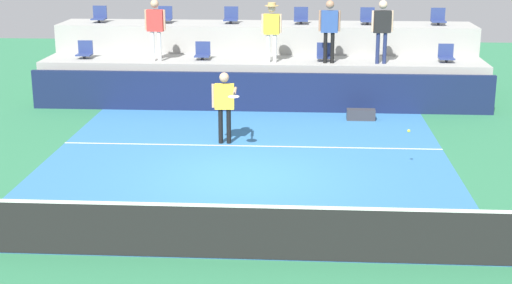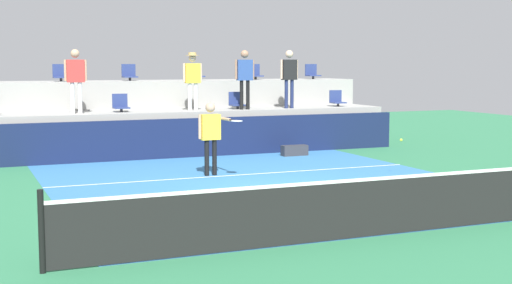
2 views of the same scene
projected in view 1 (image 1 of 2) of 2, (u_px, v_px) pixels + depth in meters
The scene contains 24 objects.
ground_plane at pixel (243, 178), 15.72m from camera, with size 40.00×40.00×0.00m, color #2D754C.
court_inner_paint at pixel (246, 164), 16.68m from camera, with size 9.00×10.00×0.01m, color teal.
court_service_line at pixel (251, 146), 18.02m from camera, with size 9.00×0.06×0.00m, color white.
tennis_net at pixel (222, 230), 11.74m from camera, with size 10.48×0.08×1.07m.
sponsor_backboard at pixel (260, 92), 21.33m from camera, with size 13.00×0.16×1.10m, color #141E42.
seating_tier_lower at pixel (262, 81), 22.56m from camera, with size 13.00×1.80×1.25m, color #9E9E99.
seating_tier_upper at pixel (265, 57), 24.17m from camera, with size 13.00×1.80×2.10m, color #9E9E99.
stadium_chair_lower_far_left at pixel (85, 51), 22.59m from camera, with size 0.44×0.40×0.52m.
stadium_chair_lower_left at pixel (203, 52), 22.38m from camera, with size 0.44×0.40×0.52m.
stadium_chair_lower_right at pixel (324, 53), 22.16m from camera, with size 0.44×0.40×0.52m.
stadium_chair_lower_far_right at pixel (446, 55), 21.94m from camera, with size 0.44×0.40×0.52m.
stadium_chair_upper_far_left at pixel (99, 16), 24.09m from camera, with size 0.44×0.40×0.52m.
stadium_chair_upper_left at pixel (165, 16), 23.96m from camera, with size 0.44×0.40×0.52m.
stadium_chair_upper_mid_left at pixel (231, 17), 23.83m from camera, with size 0.44×0.40×0.52m.
stadium_chair_upper_mid_right at pixel (301, 17), 23.70m from camera, with size 0.44×0.40×0.52m.
stadium_chair_upper_right at pixel (367, 18), 23.57m from camera, with size 0.44×0.40×0.52m.
stadium_chair_upper_far_right at pixel (438, 18), 23.44m from camera, with size 0.44×0.40×0.52m.
tennis_player at pixel (225, 101), 17.96m from camera, with size 0.75×1.19×1.73m.
spectator_in_white at pixel (155, 24), 21.85m from camera, with size 0.62×0.25×1.77m.
spectator_with_hat at pixel (272, 26), 21.66m from camera, with size 0.58×0.40×1.71m.
spectator_leaning_on_rail at pixel (329, 25), 21.54m from camera, with size 0.62×0.25×1.79m.
spectator_in_grey at pixel (382, 25), 21.45m from camera, with size 0.62×0.26×1.79m.
tennis_ball at pixel (409, 131), 16.10m from camera, with size 0.07×0.07×0.07m.
equipment_bag at pixel (361, 115), 20.45m from camera, with size 0.76×0.28×0.30m, color #333338.
Camera 1 is at (1.22, -14.88, 4.99)m, focal length 53.30 mm.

